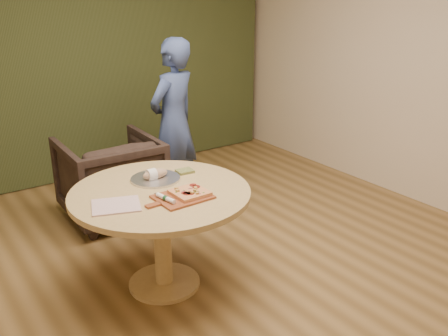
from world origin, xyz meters
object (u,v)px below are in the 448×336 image
bread_roll (154,174)px  armchair (110,174)px  person_standing (174,122)px  cutlery_roll (166,198)px  pizza_paddle (181,197)px  serving_tray (155,179)px  flatbread_pizza (190,192)px  pedestal_table (161,209)px

bread_roll → armchair: size_ratio=0.23×
person_standing → cutlery_roll: bearing=37.3°
pizza_paddle → serving_tray: (0.02, 0.40, -0.00)m
armchair → person_standing: bearing=-177.2°
flatbread_pizza → armchair: (0.05, 1.50, -0.35)m
pedestal_table → armchair: bearing=82.9°
pedestal_table → bread_roll: (0.06, 0.20, 0.18)m
pedestal_table → serving_tray: size_ratio=3.49×
pedestal_table → flatbread_pizza: size_ratio=5.51×
serving_tray → armchair: size_ratio=0.42×
pizza_paddle → person_standing: size_ratio=0.28×
person_standing → pizza_paddle: bearing=40.6°
flatbread_pizza → cutlery_roll: size_ratio=1.13×
pedestal_table → person_standing: person_standing is taller
flatbread_pizza → bread_roll: (-0.06, 0.40, 0.02)m
flatbread_pizza → person_standing: bearing=63.8°
flatbread_pizza → person_standing: (0.74, 1.52, 0.03)m
serving_tray → armchair: 1.16m
cutlery_roll → armchair: size_ratio=0.23×
pedestal_table → person_standing: size_ratio=0.77×
pizza_paddle → bread_roll: 0.40m
pizza_paddle → flatbread_pizza: size_ratio=1.99×
pedestal_table → flatbread_pizza: flatbread_pizza is taller
serving_tray → bread_roll: 0.04m
bread_roll → serving_tray: bearing=0.0°
armchair → person_standing: (0.70, 0.01, 0.38)m
pedestal_table → cutlery_roll: bearing=-108.1°
cutlery_roll → serving_tray: bearing=61.3°
cutlery_roll → serving_tray: size_ratio=0.56×
flatbread_pizza → serving_tray: 0.40m
bread_roll → armchair: bearing=84.7°
flatbread_pizza → cutlery_roll: flatbread_pizza is taller
pedestal_table → armchair: armchair is taller
pizza_paddle → serving_tray: serving_tray is taller
bread_roll → person_standing: 1.38m
serving_tray → bread_roll: bread_roll is taller
pedestal_table → pizza_paddle: bearing=-75.8°
cutlery_roll → serving_tray: 0.42m
armchair → bread_roll: bearing=86.5°
armchair → pizza_paddle: bearing=87.5°
flatbread_pizza → serving_tray: flatbread_pizza is taller
armchair → pedestal_table: bearing=84.7°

